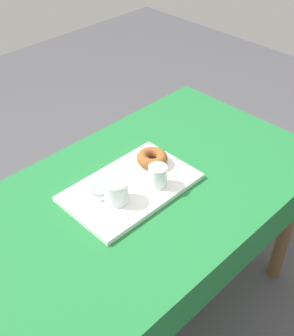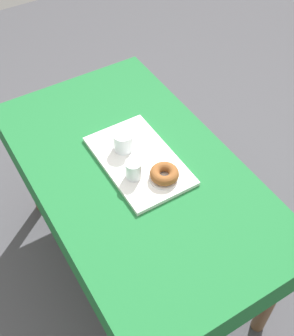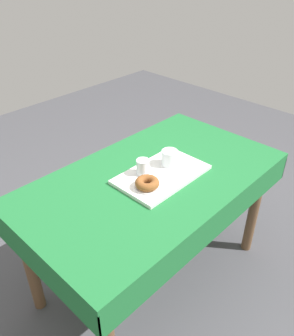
# 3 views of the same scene
# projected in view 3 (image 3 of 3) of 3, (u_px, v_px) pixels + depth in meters

# --- Properties ---
(ground_plane) EXTENTS (6.00, 6.00, 0.00)m
(ground_plane) POSITION_uv_depth(u_px,v_px,m) (152.00, 273.00, 2.21)
(ground_plane) COLOR #47474C
(dining_table) EXTENTS (1.42, 0.81, 0.75)m
(dining_table) POSITION_uv_depth(u_px,v_px,m) (153.00, 193.00, 1.86)
(dining_table) COLOR #1E6B33
(dining_table) RESTS_ON ground
(serving_tray) EXTENTS (0.48, 0.29, 0.02)m
(serving_tray) POSITION_uv_depth(u_px,v_px,m) (162.00, 174.00, 1.79)
(serving_tray) COLOR white
(serving_tray) RESTS_ON dining_table
(tea_mug_left) EXTENTS (0.11, 0.11, 0.08)m
(tea_mug_left) POSITION_uv_depth(u_px,v_px,m) (170.00, 158.00, 1.84)
(tea_mug_left) COLOR white
(tea_mug_left) RESTS_ON serving_tray
(water_glass_near) EXTENTS (0.07, 0.07, 0.08)m
(water_glass_near) POSITION_uv_depth(u_px,v_px,m) (143.00, 168.00, 1.76)
(water_glass_near) COLOR white
(water_glass_near) RESTS_ON serving_tray
(donut_plate_left) EXTENTS (0.12, 0.12, 0.01)m
(donut_plate_left) POSITION_uv_depth(u_px,v_px,m) (147.00, 187.00, 1.68)
(donut_plate_left) COLOR white
(donut_plate_left) RESTS_ON serving_tray
(sugar_donut_left) EXTENTS (0.12, 0.12, 0.04)m
(sugar_donut_left) POSITION_uv_depth(u_px,v_px,m) (147.00, 183.00, 1.67)
(sugar_donut_left) COLOR brown
(sugar_donut_left) RESTS_ON donut_plate_left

